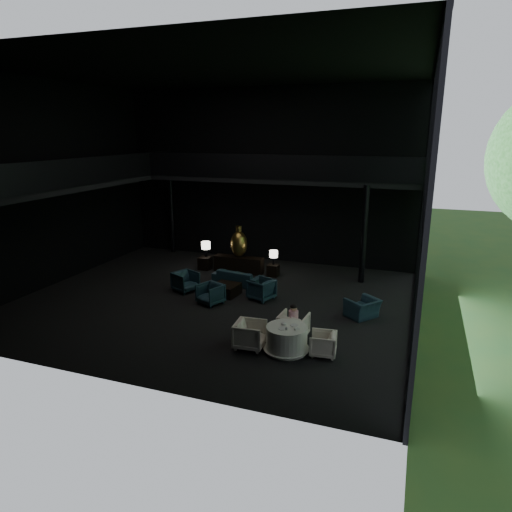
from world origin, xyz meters
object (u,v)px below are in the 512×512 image
(lounge_armchair_west, at_px, (185,279))
(console, at_px, (239,264))
(window_armchair, at_px, (362,306))
(child, at_px, (294,314))
(sofa, at_px, (238,275))
(coffee_table, at_px, (226,290))
(table_lamp_left, at_px, (206,246))
(dining_chair_east, at_px, (323,344))
(dining_chair_north, at_px, (293,323))
(dining_table, at_px, (287,341))
(bronze_urn, at_px, (239,244))
(side_table_left, at_px, (205,263))
(lounge_armchair_south, at_px, (210,292))
(dining_chair_west, at_px, (250,332))
(lounge_armchair_east, at_px, (261,287))
(table_lamp_right, at_px, (274,255))
(side_table_right, at_px, (273,270))

(lounge_armchair_west, bearing_deg, console, 5.07)
(window_armchair, xyz_separation_m, child, (-1.77, -2.30, 0.36))
(sofa, xyz_separation_m, coffee_table, (0.03, -1.32, -0.19))
(table_lamp_left, distance_m, dining_chair_east, 9.31)
(dining_chair_east, bearing_deg, dining_chair_north, -133.67)
(console, bearing_deg, table_lamp_left, 178.87)
(dining_table, height_order, dining_chair_north, dining_chair_north)
(bronze_urn, xyz_separation_m, side_table_left, (-1.60, -0.14, -1.01))
(child, bearing_deg, lounge_armchair_west, -27.37)
(lounge_armchair_south, height_order, dining_table, lounge_armchair_south)
(dining_chair_west, relative_size, child, 1.50)
(dining_chair_east, bearing_deg, lounge_armchair_south, -124.87)
(bronze_urn, height_order, side_table_left, bronze_urn)
(bronze_urn, xyz_separation_m, dining_chair_north, (4.02, -5.63, -0.83))
(lounge_armchair_west, relative_size, lounge_armchair_south, 1.09)
(bronze_urn, distance_m, lounge_armchair_west, 3.31)
(sofa, distance_m, window_armchair, 5.50)
(dining_chair_east, bearing_deg, lounge_armchair_east, -145.82)
(sofa, bearing_deg, child, 138.99)
(table_lamp_right, height_order, lounge_armchair_south, table_lamp_right)
(side_table_left, bearing_deg, coffee_table, -51.38)
(coffee_table, height_order, dining_table, dining_table)
(table_lamp_left, relative_size, table_lamp_right, 1.12)
(window_armchair, bearing_deg, dining_chair_west, -1.23)
(lounge_armchair_east, bearing_deg, table_lamp_left, -107.77)
(table_lamp_right, relative_size, lounge_armchair_south, 0.71)
(console, relative_size, dining_chair_west, 2.34)
(side_table_right, relative_size, lounge_armchair_east, 0.54)
(table_lamp_left, xyz_separation_m, table_lamp_right, (3.20, 0.00, -0.11))
(dining_chair_west, bearing_deg, sofa, 21.47)
(dining_chair_east, bearing_deg, bronze_urn, -148.17)
(sofa, distance_m, coffee_table, 1.33)
(side_table_right, bearing_deg, dining_table, -69.16)
(bronze_urn, bearing_deg, console, -90.00)
(lounge_armchair_east, distance_m, dining_table, 4.21)
(side_table_left, relative_size, dining_table, 0.43)
(table_lamp_right, distance_m, dining_chair_west, 6.85)
(side_table_right, xyz_separation_m, dining_chair_west, (1.42, -6.64, 0.22))
(side_table_left, xyz_separation_m, coffee_table, (2.21, -2.77, -0.07))
(child, bearing_deg, dining_table, 93.55)
(console, distance_m, dining_table, 7.70)
(dining_table, distance_m, dining_chair_west, 1.07)
(dining_chair_north, bearing_deg, side_table_right, -62.47)
(bronze_urn, distance_m, window_armchair, 6.75)
(bronze_urn, height_order, dining_table, bronze_urn)
(table_lamp_left, height_order, dining_chair_north, table_lamp_left)
(lounge_armchair_south, relative_size, child, 1.37)
(side_table_right, bearing_deg, child, -66.58)
(dining_chair_west, bearing_deg, dining_chair_north, -47.31)
(bronze_urn, height_order, coffee_table, bronze_urn)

